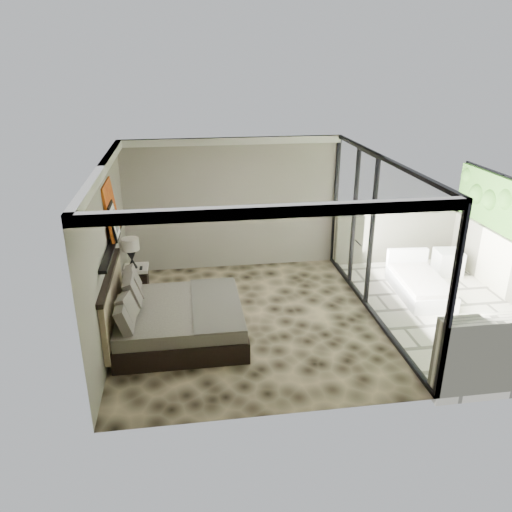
{
  "coord_description": "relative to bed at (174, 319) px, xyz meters",
  "views": [
    {
      "loc": [
        -0.98,
        -7.62,
        4.32
      ],
      "look_at": [
        0.2,
        0.4,
        1.05
      ],
      "focal_mm": 35.0,
      "sensor_mm": 36.0,
      "label": 1
    }
  ],
  "objects": [
    {
      "name": "bed",
      "position": [
        0.0,
        0.0,
        0.0
      ],
      "size": [
        2.1,
        2.03,
        1.16
      ],
      "color": "black",
      "rests_on": "floor"
    },
    {
      "name": "nightstand",
      "position": [
        -0.73,
        1.85,
        -0.11
      ],
      "size": [
        0.62,
        0.62,
        0.47
      ],
      "primitive_type": "cube",
      "rotation": [
        0.0,
        0.0,
        0.41
      ],
      "color": "black",
      "rests_on": "floor"
    },
    {
      "name": "ceiling",
      "position": [
        1.27,
        0.36,
        2.45
      ],
      "size": [
        4.5,
        5.0,
        0.02
      ],
      "primitive_type": "cube",
      "color": "silver",
      "rests_on": "back_wall"
    },
    {
      "name": "abstract_canvas",
      "position": [
        -0.93,
        0.88,
        1.63
      ],
      "size": [
        0.13,
        0.9,
        0.9
      ],
      "primitive_type": "cube",
      "rotation": [
        0.0,
        -0.1,
        0.0
      ],
      "color": "#B62C0F",
      "rests_on": "picture_ledge"
    },
    {
      "name": "ottoman",
      "position": [
        5.72,
        1.76,
        -0.08
      ],
      "size": [
        0.57,
        0.57,
        0.52
      ],
      "primitive_type": "cube",
      "rotation": [
        0.0,
        0.0,
        -0.11
      ],
      "color": "silver",
      "rests_on": "terrace_slab"
    },
    {
      "name": "picture_ledge",
      "position": [
        -0.91,
        0.46,
        1.16
      ],
      "size": [
        0.12,
        2.2,
        0.05
      ],
      "primitive_type": "cube",
      "color": "black",
      "rests_on": "left_wall"
    },
    {
      "name": "terrace_slab",
      "position": [
        5.02,
        0.36,
        -0.4
      ],
      "size": [
        3.0,
        5.0,
        0.12
      ],
      "primitive_type": "cube",
      "color": "beige",
      "rests_on": "ground"
    },
    {
      "name": "floor",
      "position": [
        1.27,
        0.36,
        -0.34
      ],
      "size": [
        5.0,
        5.0,
        0.0
      ],
      "primitive_type": "plane",
      "color": "black",
      "rests_on": "ground"
    },
    {
      "name": "lounger",
      "position": [
        4.69,
        0.94,
        -0.14
      ],
      "size": [
        0.95,
        1.73,
        0.65
      ],
      "rotation": [
        0.0,
        0.0,
        -0.07
      ],
      "color": "silver",
      "rests_on": "terrace_slab"
    },
    {
      "name": "back_wall",
      "position": [
        1.27,
        2.85,
        1.06
      ],
      "size": [
        4.5,
        0.02,
        2.8
      ],
      "primitive_type": "cube",
      "color": "gray",
      "rests_on": "floor"
    },
    {
      "name": "left_wall",
      "position": [
        -0.97,
        0.36,
        1.06
      ],
      "size": [
        0.02,
        5.0,
        2.8
      ],
      "primitive_type": "cube",
      "color": "gray",
      "rests_on": "floor"
    },
    {
      "name": "framed_print",
      "position": [
        -0.87,
        0.7,
        1.48
      ],
      "size": [
        0.11,
        0.5,
        0.6
      ],
      "primitive_type": "cube",
      "rotation": [
        0.0,
        -0.14,
        0.0
      ],
      "color": "black",
      "rests_on": "picture_ledge"
    },
    {
      "name": "glass_wall",
      "position": [
        3.52,
        0.36,
        1.06
      ],
      "size": [
        0.08,
        5.0,
        2.8
      ],
      "primitive_type": "cube",
      "color": "white",
      "rests_on": "floor"
    },
    {
      "name": "table_lamp",
      "position": [
        -0.78,
        1.82,
        0.56
      ],
      "size": [
        0.33,
        0.33,
        0.6
      ],
      "color": "black",
      "rests_on": "nightstand"
    }
  ]
}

